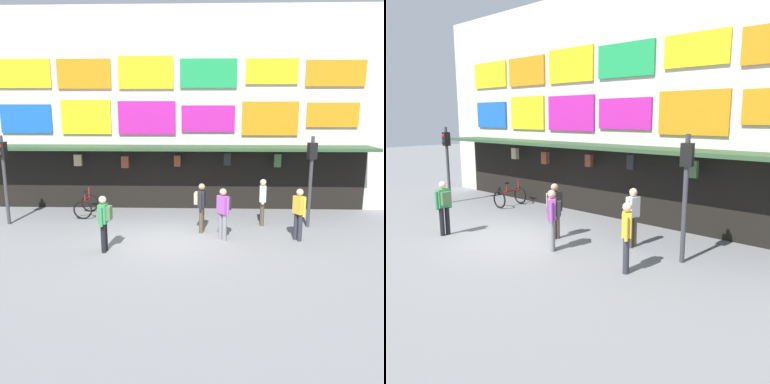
# 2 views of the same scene
# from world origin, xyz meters

# --- Properties ---
(ground_plane) EXTENTS (80.00, 80.00, 0.00)m
(ground_plane) POSITION_xyz_m (0.00, 0.00, 0.00)
(ground_plane) COLOR slate
(shopfront) EXTENTS (18.00, 2.60, 8.00)m
(shopfront) POSITION_xyz_m (-0.00, 4.57, 3.96)
(shopfront) COLOR beige
(shopfront) RESTS_ON ground
(traffic_light_near) EXTENTS (0.31, 0.34, 3.20)m
(traffic_light_near) POSITION_xyz_m (-6.00, 1.47, 2.14)
(traffic_light_near) COLOR #38383D
(traffic_light_near) RESTS_ON ground
(traffic_light_far) EXTENTS (0.32, 0.35, 3.20)m
(traffic_light_far) POSITION_xyz_m (4.77, 1.49, 2.14)
(traffic_light_far) COLOR #38383D
(traffic_light_far) RESTS_ON ground
(bicycle_parked) EXTENTS (0.76, 1.18, 1.05)m
(bicycle_parked) POSITION_xyz_m (-3.51, 2.75, 0.39)
(bicycle_parked) COLOR black
(bicycle_parked) RESTS_ON ground
(pedestrian_in_black) EXTENTS (0.47, 0.47, 1.68)m
(pedestrian_in_black) POSITION_xyz_m (1.71, -0.00, 0.98)
(pedestrian_in_black) COLOR gray
(pedestrian_in_black) RESTS_ON ground
(pedestrian_in_blue) EXTENTS (0.37, 0.53, 1.68)m
(pedestrian_in_blue) POSITION_xyz_m (-1.79, -1.18, 0.98)
(pedestrian_in_blue) COLOR black
(pedestrian_in_blue) RESTS_ON ground
(pedestrian_in_green) EXTENTS (0.26, 0.53, 1.68)m
(pedestrian_in_green) POSITION_xyz_m (3.18, 1.65, 0.95)
(pedestrian_in_green) COLOR brown
(pedestrian_in_green) RESTS_ON ground
(pedestrian_in_yellow) EXTENTS (0.41, 0.52, 1.68)m
(pedestrian_in_yellow) POSITION_xyz_m (0.99, 0.77, 0.98)
(pedestrian_in_yellow) COLOR brown
(pedestrian_in_yellow) RESTS_ON ground
(pedestrian_in_white) EXTENTS (0.38, 0.46, 1.68)m
(pedestrian_in_white) POSITION_xyz_m (4.08, 0.02, 0.95)
(pedestrian_in_white) COLOR #2D2D38
(pedestrian_in_white) RESTS_ON ground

